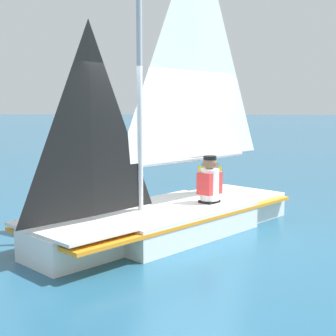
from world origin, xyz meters
The scene contains 4 objects.
ground_plane centered at (0.00, 0.00, 0.00)m, with size 260.00×260.00×0.00m, color #235675.
sailboat_main centered at (0.05, -0.03, 0.64)m, with size 4.59×3.93×4.93m.
sailor_helm centered at (0.41, -0.61, 0.63)m, with size 0.43×0.42×1.16m.
sailor_crew centered at (1.22, -0.57, 0.63)m, with size 0.43×0.42×1.16m.
Camera 1 is at (-6.97, -1.00, 1.92)m, focal length 50.00 mm.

